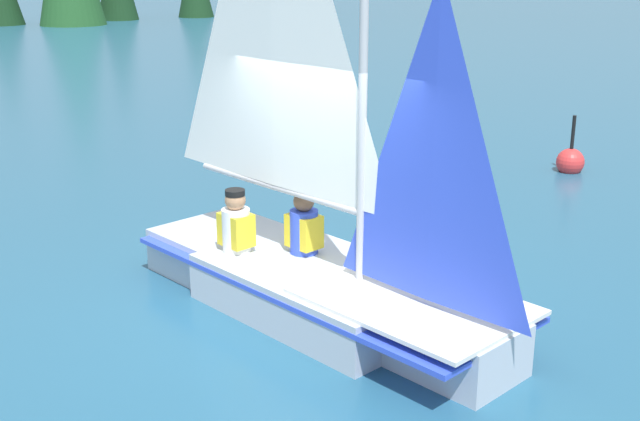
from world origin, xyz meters
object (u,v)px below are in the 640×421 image
(sailor_helm, at_px, (304,241))
(sailor_crew, at_px, (237,238))
(motorboat_distant, at_px, (263,41))
(buoy_marker, at_px, (570,161))
(sailboat_main, at_px, (316,245))

(sailor_helm, bearing_deg, sailor_crew, -137.60)
(motorboat_distant, distance_m, buoy_marker, 18.86)
(motorboat_distant, xyz_separation_m, buoy_marker, (-7.37, -17.36, -0.20))
(sailor_crew, xyz_separation_m, motorboat_distant, (14.60, 17.65, -0.26))
(buoy_marker, bearing_deg, sailor_crew, -177.75)
(sailor_helm, height_order, buoy_marker, sailor_helm)
(sailor_crew, bearing_deg, sailboat_main, 19.75)
(sailboat_main, bearing_deg, sailor_helm, 154.66)
(sailboat_main, height_order, motorboat_distant, sailboat_main)
(sailor_crew, relative_size, buoy_marker, 1.13)
(sailor_helm, bearing_deg, buoy_marker, 95.80)
(sailboat_main, xyz_separation_m, sailor_helm, (0.16, 0.36, -0.09))
(sailboat_main, distance_m, sailor_crew, 0.94)
(sailboat_main, xyz_separation_m, sailor_crew, (-0.33, 0.88, -0.07))
(sailor_helm, height_order, sailor_crew, sailor_crew)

